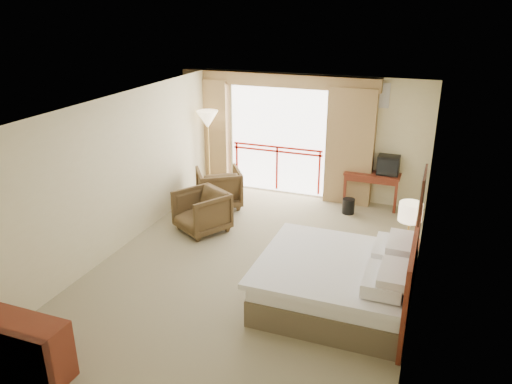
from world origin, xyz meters
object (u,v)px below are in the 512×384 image
at_px(armchair_near, 203,230).
at_px(dresser, 22,349).
at_px(side_table, 201,198).
at_px(bed, 339,281).
at_px(armchair_far, 219,205).
at_px(table_lamp, 410,213).
at_px(tv, 388,165).
at_px(floor_lamp, 208,123).
at_px(nightstand, 405,258).
at_px(desk, 373,179).
at_px(wastebasket, 348,206).

bearing_deg(armchair_near, dresser, -61.52).
bearing_deg(side_table, dresser, -88.10).
height_order(bed, side_table, bed).
bearing_deg(armchair_far, side_table, 45.78).
relative_size(table_lamp, side_table, 1.14).
xyz_separation_m(tv, dresser, (-3.30, -6.70, -0.57)).
height_order(tv, floor_lamp, floor_lamp).
height_order(armchair_far, side_table, side_table).
relative_size(armchair_far, floor_lamp, 0.48).
distance_m(nightstand, armchair_near, 3.78).
bearing_deg(armchair_far, dresser, 56.72).
bearing_deg(nightstand, armchair_near, 175.04).
bearing_deg(armchair_near, desk, 71.89).
xyz_separation_m(nightstand, wastebasket, (-1.30, 2.12, -0.12)).
xyz_separation_m(floor_lamp, dresser, (0.61, -6.26, -1.24)).
xyz_separation_m(tv, armchair_far, (-3.35, -1.14, -0.95)).
bearing_deg(desk, bed, -91.70).
bearing_deg(nightstand, dresser, -135.00).
height_order(side_table, floor_lamp, floor_lamp).
xyz_separation_m(desk, tv, (0.30, -0.06, 0.36)).
distance_m(bed, floor_lamp, 5.26).
height_order(nightstand, armchair_far, nightstand).
height_order(wastebasket, dresser, dresser).
xyz_separation_m(desk, floor_lamp, (-3.61, -0.49, 1.03)).
relative_size(table_lamp, tv, 1.45).
relative_size(table_lamp, desk, 0.56).
height_order(tv, armchair_near, tv).
bearing_deg(table_lamp, tv, 103.49).
relative_size(table_lamp, dresser, 0.57).
distance_m(table_lamp, floor_lamp, 5.09).
distance_m(armchair_far, dresser, 5.57).
relative_size(nightstand, armchair_far, 0.61).
xyz_separation_m(bed, armchair_far, (-3.17, 2.79, -0.38)).
bearing_deg(wastebasket, armchair_far, -168.22).
height_order(desk, armchair_near, desk).
bearing_deg(side_table, armchair_far, 79.54).
height_order(bed, table_lamp, table_lamp).
bearing_deg(tv, nightstand, -83.63).
xyz_separation_m(wastebasket, armchair_near, (-2.46, -1.82, -0.16)).
distance_m(side_table, floor_lamp, 1.87).
xyz_separation_m(bed, side_table, (-3.29, 2.15, 0.01)).
bearing_deg(floor_lamp, bed, -43.08).
relative_size(armchair_far, side_table, 1.61).
xyz_separation_m(table_lamp, armchair_near, (-3.76, 0.25, -1.05)).
height_order(nightstand, wastebasket, nightstand).
distance_m(wastebasket, side_table, 3.05).
xyz_separation_m(desk, wastebasket, (-0.37, -0.64, -0.43)).
bearing_deg(armchair_near, wastebasket, 67.36).
height_order(bed, dresser, bed).
bearing_deg(wastebasket, nightstand, -58.44).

